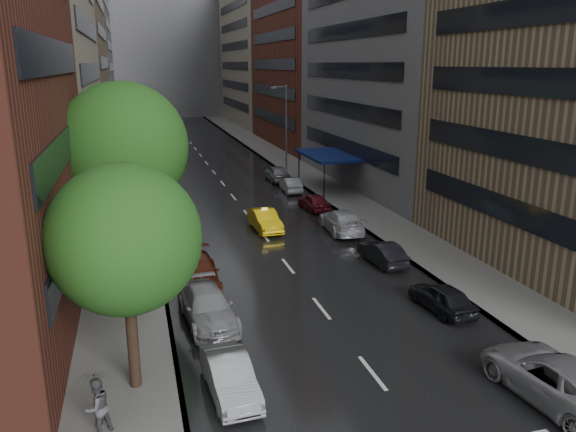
% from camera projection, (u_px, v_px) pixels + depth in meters
% --- Properties ---
extents(road, '(14.00, 140.00, 0.01)m').
position_uv_depth(road, '(209.00, 166.00, 63.94)').
color(road, black).
rests_on(road, ground).
extents(sidewalk_left, '(4.00, 140.00, 0.15)m').
position_uv_depth(sidewalk_left, '(127.00, 169.00, 61.62)').
color(sidewalk_left, gray).
rests_on(sidewalk_left, ground).
extents(sidewalk_right, '(4.00, 140.00, 0.15)m').
position_uv_depth(sidewalk_right, '(285.00, 162.00, 66.23)').
color(sidewalk_right, gray).
rests_on(sidewalk_right, ground).
extents(buildings_left, '(8.00, 108.00, 38.00)m').
position_uv_depth(buildings_left, '(62.00, 21.00, 64.08)').
color(buildings_left, maroon).
rests_on(buildings_left, ground).
extents(buildings_right, '(8.05, 109.10, 36.00)m').
position_uv_depth(buildings_right, '(317.00, 33.00, 70.08)').
color(buildings_right, '#937A5B').
rests_on(buildings_right, ground).
extents(building_far, '(40.00, 14.00, 32.00)m').
position_uv_depth(building_far, '(165.00, 41.00, 123.01)').
color(building_far, slate).
rests_on(building_far, ground).
extents(tree_near, '(5.16, 5.16, 8.22)m').
position_uv_depth(tree_near, '(125.00, 239.00, 18.66)').
color(tree_near, '#382619').
rests_on(tree_near, ground).
extents(tree_mid, '(6.57, 6.57, 10.48)m').
position_uv_depth(tree_mid, '(124.00, 147.00, 28.56)').
color(tree_mid, '#382619').
rests_on(tree_mid, ground).
extents(tree_far, '(5.45, 5.45, 8.68)m').
position_uv_depth(tree_far, '(126.00, 132.00, 45.13)').
color(tree_far, '#382619').
rests_on(tree_far, ground).
extents(taxi, '(1.76, 4.49, 1.46)m').
position_uv_depth(taxi, '(265.00, 220.00, 39.13)').
color(taxi, yellow).
rests_on(taxi, ground).
extents(parked_cars_left, '(2.51, 40.27, 1.57)m').
position_uv_depth(parked_cars_left, '(184.00, 236.00, 35.64)').
color(parked_cars_left, '#A3A3A8').
rests_on(parked_cars_left, ground).
extents(parked_cars_right, '(3.19, 44.17, 1.60)m').
position_uv_depth(parked_cars_right, '(358.00, 234.00, 35.95)').
color(parked_cars_right, gray).
rests_on(parked_cars_right, ground).
extents(ped_black_umbrella, '(1.16, 1.13, 2.09)m').
position_uv_depth(ped_black_umbrella, '(96.00, 399.00, 17.13)').
color(ped_black_umbrella, '#4D4C51').
rests_on(ped_black_umbrella, sidewalk_left).
extents(street_lamp_left, '(1.74, 0.22, 9.00)m').
position_uv_depth(street_lamp_left, '(139.00, 152.00, 42.08)').
color(street_lamp_left, gray).
rests_on(street_lamp_left, sidewalk_left).
extents(street_lamp_right, '(1.74, 0.22, 9.00)m').
position_uv_depth(street_lamp_right, '(286.00, 125.00, 59.99)').
color(street_lamp_right, gray).
rests_on(street_lamp_right, sidewalk_right).
extents(awning, '(4.00, 8.00, 3.12)m').
position_uv_depth(awning, '(327.00, 155.00, 51.47)').
color(awning, navy).
rests_on(awning, sidewalk_right).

